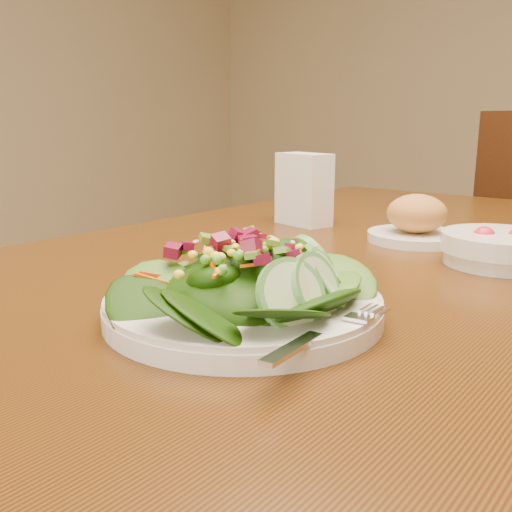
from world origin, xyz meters
TOP-DOWN VIEW (x-y plane):
  - dining_table at (0.00, 0.00)m, footprint 0.90×1.40m
  - salad_plate at (0.06, -0.38)m, footprint 0.28×0.27m
  - bread_plate at (0.03, 0.07)m, footprint 0.15×0.15m
  - tomato_bowl at (0.18, -0.00)m, footprint 0.16×0.16m
  - napkin_holder at (-0.20, 0.09)m, footprint 0.11×0.08m

SIDE VIEW (x-z plane):
  - dining_table at x=0.00m, z-range 0.27..1.02m
  - tomato_bowl at x=0.18m, z-range 0.75..0.80m
  - salad_plate at x=0.06m, z-range 0.74..0.82m
  - bread_plate at x=0.03m, z-range 0.74..0.82m
  - napkin_holder at x=-0.20m, z-range 0.75..0.89m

